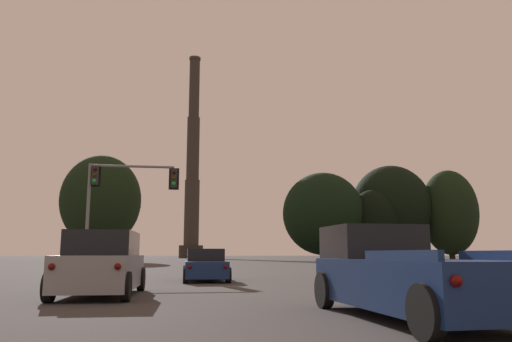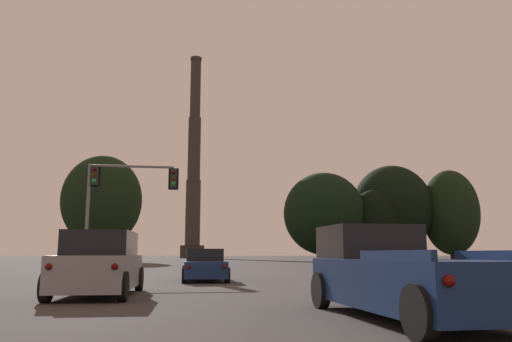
{
  "view_description": "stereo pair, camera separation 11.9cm",
  "coord_description": "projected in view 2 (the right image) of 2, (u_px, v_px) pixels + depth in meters",
  "views": [
    {
      "loc": [
        -1.14,
        -0.74,
        1.21
      ],
      "look_at": [
        4.46,
        35.53,
        7.3
      ],
      "focal_mm": 35.0,
      "sensor_mm": 36.0,
      "label": 1
    },
    {
      "loc": [
        -1.02,
        -0.76,
        1.21
      ],
      "look_at": [
        4.46,
        35.53,
        7.3
      ],
      "focal_mm": 35.0,
      "sensor_mm": 36.0,
      "label": 2
    }
  ],
  "objects": [
    {
      "name": "treeline_left_mid",
      "position": [
        451.0,
        212.0,
        84.27
      ],
      "size": [
        9.6,
        8.64,
        15.31
      ],
      "color": "black",
      "rests_on": "ground_plane"
    },
    {
      "name": "treeline_far_left",
      "position": [
        324.0,
        214.0,
        80.49
      ],
      "size": [
        13.14,
        11.82,
        14.26
      ],
      "color": "black",
      "rests_on": "ground_plane"
    },
    {
      "name": "smokestack",
      "position": [
        194.0,
        177.0,
        139.64
      ],
      "size": [
        6.58,
        6.58,
        57.66
      ],
      "color": "#2B2722",
      "rests_on": "ground_plane"
    },
    {
      "name": "traffic_light_overhead_left",
      "position": [
        119.0,
        190.0,
        27.84
      ],
      "size": [
        5.11,
        0.5,
        6.18
      ],
      "color": "slate",
      "rests_on": "ground_plane"
    },
    {
      "name": "sedan_center_lane_front",
      "position": [
        204.0,
        266.0,
        22.58
      ],
      "size": [
        2.03,
        4.72,
        1.43
      ],
      "rotation": [
        0.0,
        0.0,
        -0.01
      ],
      "color": "navy",
      "rests_on": "ground_plane"
    },
    {
      "name": "suv_left_lane_second",
      "position": [
        100.0,
        264.0,
        14.57
      ],
      "size": [
        2.22,
        4.95,
        1.86
      ],
      "rotation": [
        0.0,
        0.0,
        -0.03
      ],
      "color": "gray",
      "rests_on": "ground_plane"
    },
    {
      "name": "treeline_center_left",
      "position": [
        102.0,
        201.0,
        75.43
      ],
      "size": [
        11.93,
        10.74,
        16.07
      ],
      "color": "black",
      "rests_on": "ground_plane"
    },
    {
      "name": "pickup_truck_right_lane_third",
      "position": [
        399.0,
        275.0,
        9.63
      ],
      "size": [
        2.38,
        5.57,
        1.82
      ],
      "rotation": [
        0.0,
        0.0,
        0.04
      ],
      "color": "navy",
      "rests_on": "ground_plane"
    },
    {
      "name": "treeline_center_right",
      "position": [
        392.0,
        209.0,
        84.89
      ],
      "size": [
        13.69,
        12.32,
        16.18
      ],
      "color": "black",
      "rests_on": "ground_plane"
    },
    {
      "name": "treeline_right_mid",
      "position": [
        374.0,
        222.0,
        80.55
      ],
      "size": [
        8.01,
        7.21,
        11.5
      ],
      "color": "black",
      "rests_on": "ground_plane"
    }
  ]
}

